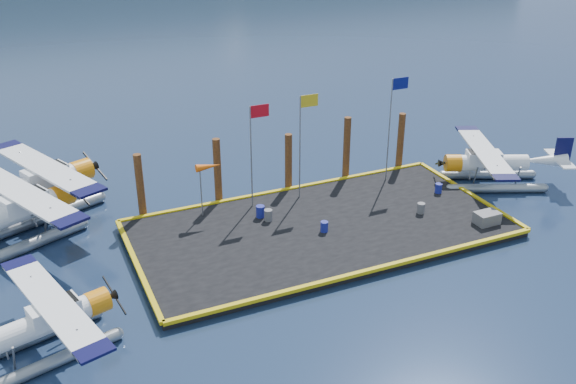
# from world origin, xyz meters

# --- Properties ---
(ground) EXTENTS (4000.00, 4000.00, 0.00)m
(ground) POSITION_xyz_m (0.00, 0.00, 0.00)
(ground) COLOR #172445
(ground) RESTS_ON ground
(dock) EXTENTS (20.00, 10.00, 0.40)m
(dock) POSITION_xyz_m (0.00, 0.00, 0.20)
(dock) COLOR black
(dock) RESTS_ON ground
(dock_bumpers) EXTENTS (20.25, 10.25, 0.18)m
(dock_bumpers) POSITION_xyz_m (0.00, 0.00, 0.49)
(dock_bumpers) COLOR gold
(dock_bumpers) RESTS_ON dock
(seaplane_a) EXTENTS (7.88, 8.47, 3.02)m
(seaplane_a) POSITION_xyz_m (-14.42, -4.45, 1.31)
(seaplane_a) COLOR gray
(seaplane_a) RESTS_ON ground
(seaplane_b) EXTENTS (9.43, 9.89, 3.63)m
(seaplane_b) POSITION_xyz_m (-14.89, 5.65, 1.58)
(seaplane_b) COLOR gray
(seaplane_b) RESTS_ON ground
(seaplane_c) EXTENTS (9.73, 10.26, 3.73)m
(seaplane_c) POSITION_xyz_m (-13.54, 8.69, 1.63)
(seaplane_c) COLOR gray
(seaplane_c) RESTS_ON ground
(seaplane_d) EXTENTS (8.32, 8.76, 3.20)m
(seaplane_d) POSITION_xyz_m (12.29, 1.18, 1.39)
(seaplane_d) COLOR gray
(seaplane_d) RESTS_ON ground
(drum_0) EXTENTS (0.48, 0.48, 0.68)m
(drum_0) POSITION_xyz_m (-2.60, 2.32, 0.74)
(drum_0) COLOR navy
(drum_0) RESTS_ON dock
(drum_2) EXTENTS (0.43, 0.43, 0.61)m
(drum_2) POSITION_xyz_m (5.84, -0.94, 0.70)
(drum_2) COLOR #58575C
(drum_2) RESTS_ON dock
(drum_3) EXTENTS (0.41, 0.41, 0.58)m
(drum_3) POSITION_xyz_m (-0.11, -0.62, 0.69)
(drum_3) COLOR navy
(drum_3) RESTS_ON dock
(drum_4) EXTENTS (0.42, 0.42, 0.59)m
(drum_4) POSITION_xyz_m (8.36, 0.86, 0.69)
(drum_4) COLOR navy
(drum_4) RESTS_ON dock
(drum_5) EXTENTS (0.45, 0.45, 0.64)m
(drum_5) POSITION_xyz_m (-2.35, 1.76, 0.72)
(drum_5) COLOR #58575C
(drum_5) RESTS_ON dock
(crate) EXTENTS (1.32, 0.88, 0.66)m
(crate) POSITION_xyz_m (8.42, -3.44, 0.73)
(crate) COLOR #58575C
(crate) RESTS_ON dock
(flagpole_red) EXTENTS (1.14, 0.08, 6.00)m
(flagpole_red) POSITION_xyz_m (-2.29, 3.80, 4.40)
(flagpole_red) COLOR gray
(flagpole_red) RESTS_ON dock
(flagpole_yellow) EXTENTS (1.14, 0.08, 6.20)m
(flagpole_yellow) POSITION_xyz_m (0.70, 3.80, 4.51)
(flagpole_yellow) COLOR gray
(flagpole_yellow) RESTS_ON dock
(flagpole_blue) EXTENTS (1.14, 0.08, 6.50)m
(flagpole_blue) POSITION_xyz_m (6.70, 3.80, 4.69)
(flagpole_blue) COLOR gray
(flagpole_blue) RESTS_ON dock
(windsock) EXTENTS (1.40, 0.44, 3.12)m
(windsock) POSITION_xyz_m (-5.03, 3.80, 3.23)
(windsock) COLOR gray
(windsock) RESTS_ON dock
(piling_0) EXTENTS (0.44, 0.44, 4.00)m
(piling_0) POSITION_xyz_m (-8.50, 5.40, 2.00)
(piling_0) COLOR #402112
(piling_0) RESTS_ON ground
(piling_1) EXTENTS (0.44, 0.44, 4.20)m
(piling_1) POSITION_xyz_m (-4.00, 5.40, 2.10)
(piling_1) COLOR #402112
(piling_1) RESTS_ON ground
(piling_2) EXTENTS (0.44, 0.44, 3.80)m
(piling_2) POSITION_xyz_m (0.50, 5.40, 1.90)
(piling_2) COLOR #402112
(piling_2) RESTS_ON ground
(piling_3) EXTENTS (0.44, 0.44, 4.30)m
(piling_3) POSITION_xyz_m (4.50, 5.40, 2.15)
(piling_3) COLOR #402112
(piling_3) RESTS_ON ground
(piling_4) EXTENTS (0.44, 0.44, 4.00)m
(piling_4) POSITION_xyz_m (8.50, 5.40, 2.00)
(piling_4) COLOR #402112
(piling_4) RESTS_ON ground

